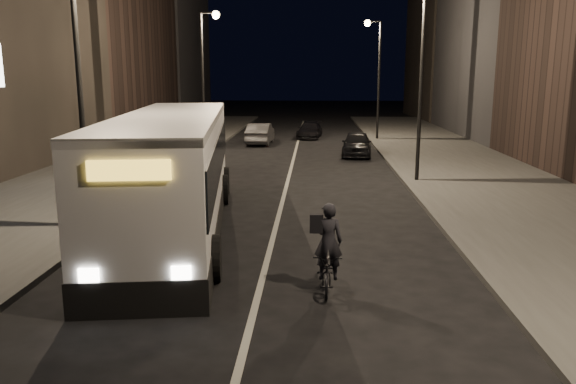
# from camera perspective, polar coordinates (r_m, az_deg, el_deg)

# --- Properties ---
(ground) EXTENTS (180.00, 180.00, 0.00)m
(ground) POSITION_cam_1_polar(r_m,az_deg,el_deg) (13.00, -2.67, -8.97)
(ground) COLOR black
(ground) RESTS_ON ground
(sidewalk_right) EXTENTS (7.00, 70.00, 0.16)m
(sidewalk_right) POSITION_cam_1_polar(r_m,az_deg,el_deg) (27.48, 18.16, 1.75)
(sidewalk_right) COLOR #393937
(sidewalk_right) RESTS_ON ground
(sidewalk_left) EXTENTS (7.00, 70.00, 0.16)m
(sidewalk_left) POSITION_cam_1_polar(r_m,az_deg,el_deg) (28.20, -17.38, 2.05)
(sidewalk_left) COLOR #393937
(sidewalk_left) RESTS_ON ground
(streetlight_right_mid) EXTENTS (1.20, 0.44, 8.12)m
(streetlight_right_mid) POSITION_cam_1_polar(r_m,az_deg,el_deg) (24.46, 12.87, 13.30)
(streetlight_right_mid) COLOR black
(streetlight_right_mid) RESTS_ON sidewalk_right
(streetlight_right_far) EXTENTS (1.20, 0.44, 8.12)m
(streetlight_right_far) POSITION_cam_1_polar(r_m,az_deg,el_deg) (40.32, 8.88, 12.77)
(streetlight_right_far) COLOR black
(streetlight_right_far) RESTS_ON sidewalk_right
(streetlight_left_near) EXTENTS (1.20, 0.44, 8.12)m
(streetlight_left_near) POSITION_cam_1_polar(r_m,az_deg,el_deg) (17.38, -19.84, 13.62)
(streetlight_left_near) COLOR black
(streetlight_left_near) RESTS_ON sidewalk_left
(streetlight_left_far) EXTENTS (1.20, 0.44, 8.12)m
(streetlight_left_far) POSITION_cam_1_polar(r_m,az_deg,el_deg) (34.72, -8.28, 12.96)
(streetlight_left_far) COLOR black
(streetlight_left_far) RESTS_ON sidewalk_left
(city_bus) EXTENTS (4.38, 13.17, 3.49)m
(city_bus) POSITION_cam_1_polar(r_m,az_deg,el_deg) (17.11, -11.58, 2.46)
(city_bus) COLOR white
(city_bus) RESTS_ON ground
(cyclist_on_bicycle) EXTENTS (0.65, 1.76, 2.01)m
(cyclist_on_bicycle) POSITION_cam_1_polar(r_m,az_deg,el_deg) (12.19, 4.04, -7.09)
(cyclist_on_bicycle) COLOR black
(cyclist_on_bicycle) RESTS_ON ground
(car_near) EXTENTS (1.99, 4.21, 1.39)m
(car_near) POSITION_cam_1_polar(r_m,az_deg,el_deg) (32.67, 7.00, 4.87)
(car_near) COLOR black
(car_near) RESTS_ON ground
(car_mid) EXTENTS (1.63, 4.33, 1.41)m
(car_mid) POSITION_cam_1_polar(r_m,az_deg,el_deg) (38.13, -2.85, 5.95)
(car_mid) COLOR #353537
(car_mid) RESTS_ON ground
(car_far) EXTENTS (2.04, 4.11, 1.15)m
(car_far) POSITION_cam_1_polar(r_m,az_deg,el_deg) (41.75, 2.23, 6.29)
(car_far) COLOR black
(car_far) RESTS_ON ground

